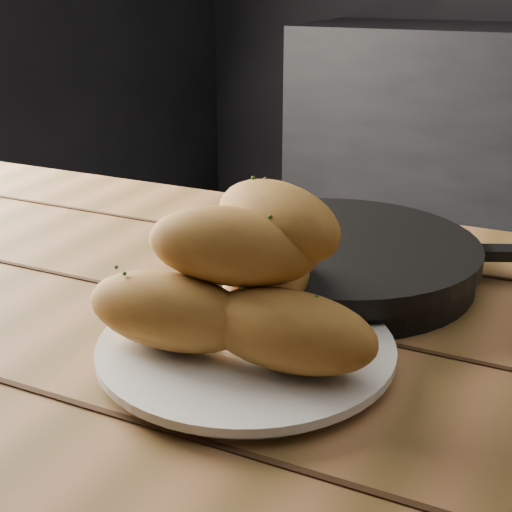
{
  "coord_description": "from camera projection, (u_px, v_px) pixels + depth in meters",
  "views": [
    {
      "loc": [
        -0.37,
        -0.98,
        1.06
      ],
      "look_at": [
        -0.62,
        -0.47,
        0.84
      ],
      "focal_mm": 50.0,
      "sensor_mm": 36.0,
      "label": 1
    }
  ],
  "objects": [
    {
      "name": "table",
      "position": [
        199.0,
        448.0,
        0.66
      ],
      "size": [
        1.55,
        0.93,
        0.75
      ],
      "color": "brown",
      "rests_on": "ground"
    },
    {
      "name": "skillet",
      "position": [
        337.0,
        258.0,
        0.78
      ],
      "size": [
        0.43,
        0.31,
        0.05
      ],
      "color": "black",
      "rests_on": "table"
    },
    {
      "name": "bread_rolls",
      "position": [
        246.0,
        279.0,
        0.6
      ],
      "size": [
        0.26,
        0.2,
        0.14
      ],
      "color": "#A7762E",
      "rests_on": "plate"
    },
    {
      "name": "plate",
      "position": [
        246.0,
        350.0,
        0.62
      ],
      "size": [
        0.26,
        0.26,
        0.02
      ],
      "color": "white",
      "rests_on": "table"
    }
  ]
}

